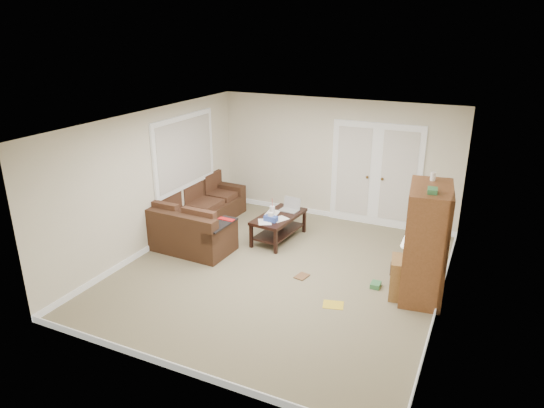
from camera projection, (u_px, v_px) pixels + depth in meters
The scene contains 17 objects.
floor at pixel (280, 272), 7.99m from camera, with size 5.50×5.50×0.00m, color gray.
ceiling at pixel (281, 122), 7.13m from camera, with size 5.00×5.50×0.02m, color silver.
wall_left at pixel (152, 181), 8.56m from camera, with size 0.02×5.50×2.50m, color silver.
wall_right at pixel (448, 228), 6.57m from camera, with size 0.02×5.50×2.50m, color silver.
wall_back at pixel (335, 160), 9.90m from camera, with size 5.00×0.02×2.50m, color silver.
wall_front at pixel (176, 279), 5.23m from camera, with size 5.00×0.02×2.50m, color silver.
baseboards at pixel (280, 270), 7.98m from camera, with size 5.00×5.50×0.10m, color silver, non-canonical shape.
french_doors at pixel (375, 176), 9.61m from camera, with size 1.80×0.05×2.13m.
window_left at pixel (185, 152), 9.29m from camera, with size 0.05×1.92×1.42m.
sectional_sofa at pixel (195, 219), 9.37m from camera, with size 1.74×2.62×0.79m.
coffee_table at pixel (279, 226), 9.16m from camera, with size 0.71×1.26×0.82m.
tv_armoire at pixel (426, 242), 7.07m from camera, with size 0.72×1.13×1.83m.
side_cabinet at pixel (406, 275), 7.17m from camera, with size 0.54×0.54×0.99m.
space_heater at pixel (438, 234), 9.16m from camera, with size 0.11×0.09×0.27m, color white.
floor_magazine at pixel (333, 305), 7.06m from camera, with size 0.30×0.23×0.01m, color yellow.
floor_greenbox at pixel (376, 285), 7.53m from camera, with size 0.14×0.19×0.08m, color #397E49.
floor_book at pixel (297, 275), 7.90m from camera, with size 0.18×0.24×0.02m, color brown.
Camera 1 is at (2.90, -6.50, 3.81)m, focal length 32.00 mm.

